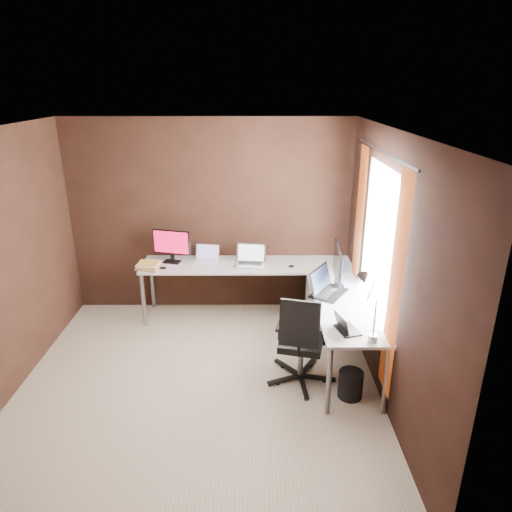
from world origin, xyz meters
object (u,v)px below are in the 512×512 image
at_px(monitor_left, 171,244).
at_px(laptop_black_big, 326,288).
at_px(drawer_pedestal, 325,307).
at_px(laptop_white, 207,258).
at_px(monitor_right, 338,266).
at_px(wastebasket, 350,384).
at_px(laptop_silver, 250,260).
at_px(desk_lamp, 367,298).
at_px(laptop_black_small, 345,327).
at_px(office_chair, 300,356).
at_px(book_stack, 149,266).

bearing_deg(monitor_left, laptop_black_big, -13.20).
bearing_deg(drawer_pedestal, laptop_white, 163.60).
distance_m(monitor_left, monitor_right, 2.12).
bearing_deg(monitor_left, drawer_pedestal, 1.39).
height_order(monitor_right, laptop_white, monitor_right).
bearing_deg(wastebasket, laptop_white, 131.34).
xyz_separation_m(monitor_right, laptop_silver, (-0.96, 0.75, -0.22)).
height_order(laptop_white, laptop_silver, laptop_silver).
bearing_deg(desk_lamp, drawer_pedestal, 111.26).
xyz_separation_m(monitor_left, laptop_white, (0.44, 0.01, -0.19)).
height_order(laptop_black_big, desk_lamp, desk_lamp).
bearing_deg(monitor_right, drawer_pedestal, 10.05).
bearing_deg(laptop_black_small, office_chair, 38.60).
xyz_separation_m(laptop_white, desk_lamp, (1.59, -1.87, 0.35)).
height_order(laptop_black_small, wastebasket, laptop_black_small).
relative_size(monitor_left, desk_lamp, 0.76).
height_order(laptop_black_big, wastebasket, laptop_black_big).
xyz_separation_m(laptop_black_small, book_stack, (-2.14, 1.52, 0.00)).
relative_size(drawer_pedestal, laptop_white, 1.80).
relative_size(desk_lamp, office_chair, 0.64).
xyz_separation_m(drawer_pedestal, monitor_right, (0.05, -0.41, 0.71)).
bearing_deg(book_stack, laptop_white, 19.30).
relative_size(drawer_pedestal, laptop_silver, 1.47).
distance_m(monitor_right, laptop_white, 1.75).
relative_size(laptop_silver, wastebasket, 1.48).
xyz_separation_m(laptop_white, laptop_silver, (0.56, -0.09, 0.01)).
distance_m(laptop_silver, wastebasket, 2.03).
distance_m(monitor_left, laptop_black_small, 2.57).
xyz_separation_m(drawer_pedestal, book_stack, (-2.16, 0.19, 0.47)).
height_order(drawer_pedestal, book_stack, book_stack).
relative_size(laptop_white, laptop_black_big, 0.64).
xyz_separation_m(drawer_pedestal, laptop_white, (-1.47, 0.43, 0.48)).
height_order(laptop_black_big, office_chair, laptop_black_big).
distance_m(drawer_pedestal, monitor_left, 2.06).
bearing_deg(laptop_black_small, laptop_black_big, -12.15).
bearing_deg(drawer_pedestal, wastebasket, -86.96).
relative_size(drawer_pedestal, wastebasket, 2.19).
xyz_separation_m(monitor_left, office_chair, (1.51, -1.48, -0.68)).
bearing_deg(drawer_pedestal, laptop_black_big, -99.68).
bearing_deg(laptop_silver, office_chair, -61.86).
height_order(monitor_left, office_chair, monitor_left).
relative_size(monitor_left, wastebasket, 1.74).
distance_m(laptop_black_small, desk_lamp, 0.40).
relative_size(monitor_right, desk_lamp, 0.96).
height_order(laptop_silver, book_stack, laptop_silver).
bearing_deg(laptop_white, laptop_black_big, -25.43).
relative_size(laptop_white, laptop_silver, 0.82).
bearing_deg(laptop_silver, monitor_left, -176.69).
xyz_separation_m(monitor_left, laptop_black_big, (1.82, -0.93, -0.18)).
distance_m(laptop_black_small, office_chair, 0.66).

